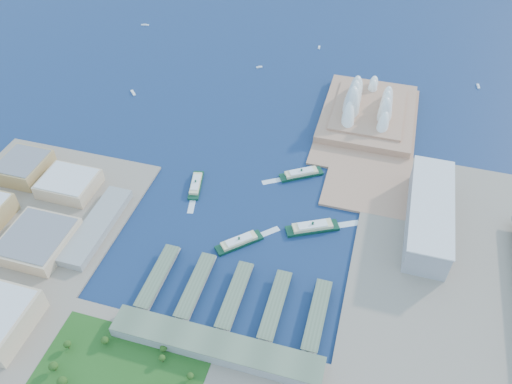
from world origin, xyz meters
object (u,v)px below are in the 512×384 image
(opera_house, at_px, (371,99))
(ferry_d, at_px, (312,226))
(ferry_a, at_px, (196,183))
(ferry_b, at_px, (301,172))
(toaster_building, at_px, (429,214))
(ferry_c, at_px, (239,241))

(opera_house, xyz_separation_m, ferry_d, (-34.52, -240.35, -26.20))
(ferry_a, height_order, ferry_b, ferry_b)
(opera_house, relative_size, toaster_building, 1.16)
(toaster_building, height_order, ferry_d, toaster_building)
(toaster_building, bearing_deg, ferry_b, 163.17)
(opera_house, bearing_deg, ferry_a, -132.15)
(ferry_a, xyz_separation_m, ferry_d, (154.63, -31.40, 0.93))
(opera_house, relative_size, ferry_c, 3.28)
(opera_house, height_order, ferry_b, opera_house)
(toaster_building, relative_size, ferry_d, 2.53)
(ferry_d, bearing_deg, ferry_b, -6.92)
(toaster_building, relative_size, ferry_c, 2.82)
(toaster_building, distance_m, ferry_c, 216.41)
(ferry_d, bearing_deg, opera_house, -35.14)
(ferry_c, bearing_deg, ferry_d, -102.96)
(ferry_a, distance_m, ferry_d, 157.79)
(ferry_b, relative_size, ferry_c, 1.02)
(toaster_building, height_order, ferry_b, toaster_building)
(ferry_b, height_order, ferry_d, ferry_d)
(ferry_a, relative_size, ferry_b, 0.91)
(ferry_d, bearing_deg, toaster_building, -99.01)
(opera_house, height_order, ferry_a, opera_house)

